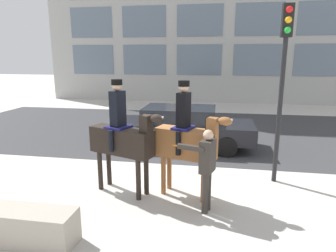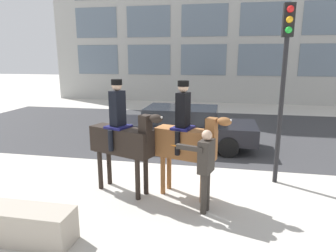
{
  "view_description": "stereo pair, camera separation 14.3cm",
  "coord_description": "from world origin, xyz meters",
  "px_view_note": "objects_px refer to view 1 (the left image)",
  "views": [
    {
      "loc": [
        1.42,
        -7.59,
        3.06
      ],
      "look_at": [
        0.25,
        -0.83,
        1.46
      ],
      "focal_mm": 32.0,
      "sensor_mm": 36.0,
      "label": 1
    },
    {
      "loc": [
        1.56,
        -7.56,
        3.06
      ],
      "look_at": [
        0.25,
        -0.83,
        1.46
      ],
      "focal_mm": 32.0,
      "sensor_mm": 36.0,
      "label": 2
    }
  ],
  "objects_px": {
    "street_car_near_lane": "(182,126)",
    "planter_ledge": "(10,225)",
    "pedestrian_bystander": "(206,165)",
    "traffic_light": "(283,68)",
    "mounted_horse_lead": "(123,137)",
    "mounted_horse_companion": "(187,140)"
  },
  "relations": [
    {
      "from": "street_car_near_lane",
      "to": "planter_ledge",
      "type": "relative_size",
      "value": 2.1
    },
    {
      "from": "mounted_horse_lead",
      "to": "pedestrian_bystander",
      "type": "bearing_deg",
      "value": 2.72
    },
    {
      "from": "planter_ledge",
      "to": "mounted_horse_companion",
      "type": "bearing_deg",
      "value": 39.13
    },
    {
      "from": "mounted_horse_lead",
      "to": "street_car_near_lane",
      "type": "bearing_deg",
      "value": 97.1
    },
    {
      "from": "mounted_horse_lead",
      "to": "mounted_horse_companion",
      "type": "relative_size",
      "value": 1.0
    },
    {
      "from": "mounted_horse_companion",
      "to": "traffic_light",
      "type": "bearing_deg",
      "value": 44.72
    },
    {
      "from": "mounted_horse_lead",
      "to": "street_car_near_lane",
      "type": "distance_m",
      "value": 3.91
    },
    {
      "from": "mounted_horse_lead",
      "to": "planter_ledge",
      "type": "distance_m",
      "value": 2.7
    },
    {
      "from": "pedestrian_bystander",
      "to": "traffic_light",
      "type": "height_order",
      "value": "traffic_light"
    },
    {
      "from": "mounted_horse_lead",
      "to": "pedestrian_bystander",
      "type": "distance_m",
      "value": 2.0
    },
    {
      "from": "mounted_horse_companion",
      "to": "street_car_near_lane",
      "type": "relative_size",
      "value": 0.54
    },
    {
      "from": "mounted_horse_lead",
      "to": "traffic_light",
      "type": "xyz_separation_m",
      "value": [
        3.52,
        1.22,
        1.5
      ]
    },
    {
      "from": "pedestrian_bystander",
      "to": "mounted_horse_lead",
      "type": "bearing_deg",
      "value": -0.21
    },
    {
      "from": "traffic_light",
      "to": "planter_ledge",
      "type": "xyz_separation_m",
      "value": [
        -4.82,
        -3.36,
        -2.51
      ]
    },
    {
      "from": "mounted_horse_lead",
      "to": "pedestrian_bystander",
      "type": "xyz_separation_m",
      "value": [
        1.89,
        -0.59,
        -0.3
      ]
    },
    {
      "from": "pedestrian_bystander",
      "to": "planter_ledge",
      "type": "bearing_deg",
      "value": 43.15
    },
    {
      "from": "mounted_horse_lead",
      "to": "street_car_near_lane",
      "type": "xyz_separation_m",
      "value": [
        0.86,
        3.77,
        -0.57
      ]
    },
    {
      "from": "pedestrian_bystander",
      "to": "traffic_light",
      "type": "distance_m",
      "value": 3.03
    },
    {
      "from": "mounted_horse_companion",
      "to": "street_car_near_lane",
      "type": "height_order",
      "value": "mounted_horse_companion"
    },
    {
      "from": "pedestrian_bystander",
      "to": "street_car_near_lane",
      "type": "relative_size",
      "value": 0.36
    },
    {
      "from": "street_car_near_lane",
      "to": "pedestrian_bystander",
      "type": "bearing_deg",
      "value": -76.75
    },
    {
      "from": "pedestrian_bystander",
      "to": "street_car_near_lane",
      "type": "height_order",
      "value": "pedestrian_bystander"
    }
  ]
}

